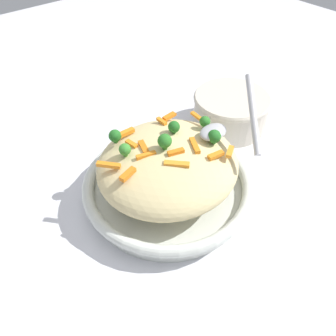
# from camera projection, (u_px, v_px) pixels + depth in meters

# --- Properties ---
(ground_plane) EXTENTS (2.40, 2.40, 0.00)m
(ground_plane) POSITION_uv_depth(u_px,v_px,m) (168.00, 195.00, 0.68)
(ground_plane) COLOR silver
(serving_bowl) EXTENTS (0.33, 0.33, 0.05)m
(serving_bowl) POSITION_uv_depth(u_px,v_px,m) (168.00, 186.00, 0.66)
(serving_bowl) COLOR silver
(serving_bowl) RESTS_ON ground_plane
(pasta_mound) EXTENTS (0.26, 0.25, 0.09)m
(pasta_mound) POSITION_uv_depth(u_px,v_px,m) (168.00, 165.00, 0.62)
(pasta_mound) COLOR #DBC689
(pasta_mound) RESTS_ON serving_bowl
(carrot_piece_0) EXTENTS (0.01, 0.03, 0.01)m
(carrot_piece_0) POSITION_uv_depth(u_px,v_px,m) (132.00, 144.00, 0.60)
(carrot_piece_0) COLOR orange
(carrot_piece_0) RESTS_ON pasta_mound
(carrot_piece_1) EXTENTS (0.04, 0.02, 0.01)m
(carrot_piece_1) POSITION_uv_depth(u_px,v_px,m) (146.00, 155.00, 0.57)
(carrot_piece_1) COLOR orange
(carrot_piece_1) RESTS_ON pasta_mound
(carrot_piece_2) EXTENTS (0.03, 0.02, 0.01)m
(carrot_piece_2) POSITION_uv_depth(u_px,v_px,m) (176.00, 152.00, 0.58)
(carrot_piece_2) COLOR orange
(carrot_piece_2) RESTS_ON pasta_mound
(carrot_piece_3) EXTENTS (0.03, 0.01, 0.01)m
(carrot_piece_3) POSITION_uv_depth(u_px,v_px,m) (169.00, 116.00, 0.66)
(carrot_piece_3) COLOR orange
(carrot_piece_3) RESTS_ON pasta_mound
(carrot_piece_4) EXTENTS (0.03, 0.04, 0.01)m
(carrot_piece_4) POSITION_uv_depth(u_px,v_px,m) (195.00, 145.00, 0.59)
(carrot_piece_4) COLOR orange
(carrot_piece_4) RESTS_ON pasta_mound
(carrot_piece_5) EXTENTS (0.03, 0.02, 0.01)m
(carrot_piece_5) POSITION_uv_depth(u_px,v_px,m) (230.00, 152.00, 0.59)
(carrot_piece_5) COLOR orange
(carrot_piece_5) RESTS_ON pasta_mound
(carrot_piece_6) EXTENTS (0.03, 0.04, 0.01)m
(carrot_piece_6) POSITION_uv_depth(u_px,v_px,m) (109.00, 165.00, 0.56)
(carrot_piece_6) COLOR orange
(carrot_piece_6) RESTS_ON pasta_mound
(carrot_piece_7) EXTENTS (0.04, 0.04, 0.01)m
(carrot_piece_7) POSITION_uv_depth(u_px,v_px,m) (177.00, 164.00, 0.56)
(carrot_piece_7) COLOR orange
(carrot_piece_7) RESTS_ON pasta_mound
(carrot_piece_8) EXTENTS (0.04, 0.01, 0.01)m
(carrot_piece_8) POSITION_uv_depth(u_px,v_px,m) (125.00, 133.00, 0.62)
(carrot_piece_8) COLOR orange
(carrot_piece_8) RESTS_ON pasta_mound
(carrot_piece_9) EXTENTS (0.03, 0.02, 0.01)m
(carrot_piece_9) POSITION_uv_depth(u_px,v_px,m) (128.00, 174.00, 0.55)
(carrot_piece_9) COLOR orange
(carrot_piece_9) RESTS_ON pasta_mound
(carrot_piece_10) EXTENTS (0.01, 0.03, 0.01)m
(carrot_piece_10) POSITION_uv_depth(u_px,v_px,m) (196.00, 116.00, 0.66)
(carrot_piece_10) COLOR orange
(carrot_piece_10) RESTS_ON pasta_mound
(carrot_piece_11) EXTENTS (0.01, 0.03, 0.01)m
(carrot_piece_11) POSITION_uv_depth(u_px,v_px,m) (162.00, 121.00, 0.65)
(carrot_piece_11) COLOR orange
(carrot_piece_11) RESTS_ON pasta_mound
(carrot_piece_12) EXTENTS (0.02, 0.04, 0.01)m
(carrot_piece_12) POSITION_uv_depth(u_px,v_px,m) (143.00, 147.00, 0.59)
(carrot_piece_12) COLOR orange
(carrot_piece_12) RESTS_ON pasta_mound
(carrot_piece_13) EXTENTS (0.03, 0.01, 0.01)m
(carrot_piece_13) POSITION_uv_depth(u_px,v_px,m) (216.00, 155.00, 0.58)
(carrot_piece_13) COLOR orange
(carrot_piece_13) RESTS_ON pasta_mound
(broccoli_floret_0) EXTENTS (0.02, 0.02, 0.03)m
(broccoli_floret_0) POSITION_uv_depth(u_px,v_px,m) (115.00, 136.00, 0.60)
(broccoli_floret_0) COLOR #205B1C
(broccoli_floret_0) RESTS_ON pasta_mound
(broccoli_floret_1) EXTENTS (0.02, 0.02, 0.02)m
(broccoli_floret_1) POSITION_uv_depth(u_px,v_px,m) (205.00, 122.00, 0.63)
(broccoli_floret_1) COLOR #296820
(broccoli_floret_1) RESTS_ON pasta_mound
(broccoli_floret_2) EXTENTS (0.02, 0.02, 0.03)m
(broccoli_floret_2) POSITION_uv_depth(u_px,v_px,m) (214.00, 137.00, 0.60)
(broccoli_floret_2) COLOR #205B1C
(broccoli_floret_2) RESTS_ON pasta_mound
(broccoli_floret_3) EXTENTS (0.02, 0.02, 0.03)m
(broccoli_floret_3) POSITION_uv_depth(u_px,v_px,m) (163.00, 140.00, 0.58)
(broccoli_floret_3) COLOR #296820
(broccoli_floret_3) RESTS_ON pasta_mound
(broccoli_floret_4) EXTENTS (0.02, 0.02, 0.03)m
(broccoli_floret_4) POSITION_uv_depth(u_px,v_px,m) (125.00, 150.00, 0.57)
(broccoli_floret_4) COLOR #377928
(broccoli_floret_4) RESTS_ON pasta_mound
(broccoli_floret_5) EXTENTS (0.02, 0.02, 0.03)m
(broccoli_floret_5) POSITION_uv_depth(u_px,v_px,m) (174.00, 127.00, 0.61)
(broccoli_floret_5) COLOR #205B1C
(broccoli_floret_5) RESTS_ON pasta_mound
(serving_spoon) EXTENTS (0.13, 0.12, 0.09)m
(serving_spoon) POSITION_uv_depth(u_px,v_px,m) (227.00, 126.00, 0.60)
(serving_spoon) COLOR #B7B7BC
(serving_spoon) RESTS_ON pasta_mound
(companion_bowl) EXTENTS (0.18, 0.18, 0.08)m
(companion_bowl) POSITION_uv_depth(u_px,v_px,m) (231.00, 110.00, 0.81)
(companion_bowl) COLOR beige
(companion_bowl) RESTS_ON ground_plane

